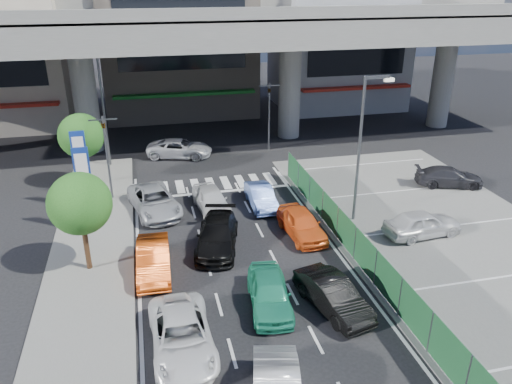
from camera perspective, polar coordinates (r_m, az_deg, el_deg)
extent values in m
plane|color=black|center=(21.58, 0.01, -12.15)|extent=(120.00, 120.00, 0.00)
cube|color=#62625F|center=(27.33, 22.15, -5.73)|extent=(12.00, 28.00, 0.06)
cube|color=#62625F|center=(24.69, -18.44, -8.32)|extent=(4.00, 30.00, 0.12)
cylinder|color=slate|center=(40.18, -18.91, 9.98)|extent=(1.80, 1.80, 8.00)
cylinder|color=slate|center=(41.75, 3.85, 11.65)|extent=(1.80, 1.80, 8.00)
cylinder|color=slate|center=(47.71, 20.52, 11.75)|extent=(1.80, 1.80, 8.00)
cube|color=slate|center=(39.42, -7.73, 18.15)|extent=(64.00, 14.00, 2.00)
cube|color=slate|center=(32.58, -6.50, 19.40)|extent=(64.00, 0.40, 0.90)
cube|color=slate|center=(46.08, -8.79, 20.48)|extent=(64.00, 0.40, 0.90)
cube|color=gray|center=(50.47, -9.04, 17.52)|extent=(14.00, 10.00, 15.00)
cube|color=#166E21|center=(46.18, -8.11, 11.11)|extent=(12.60, 1.60, 0.25)
cube|color=black|center=(45.42, -8.53, 17.85)|extent=(11.20, 0.10, 6.75)
cube|color=gray|center=(53.39, 9.25, 16.20)|extent=(12.00, 10.00, 12.00)
cube|color=#B02115|center=(49.28, 11.25, 11.68)|extent=(10.80, 1.60, 0.25)
cube|color=black|center=(48.74, 11.57, 16.07)|extent=(9.60, 0.10, 5.40)
cylinder|color=#595B60|center=(30.80, -16.60, 3.63)|extent=(0.14, 0.14, 5.20)
cube|color=#595B60|center=(30.11, -17.13, 7.92)|extent=(1.60, 0.08, 0.08)
imported|color=black|center=(30.18, -17.06, 7.37)|extent=(0.26, 1.24, 0.50)
cylinder|color=#595B60|center=(38.60, 1.50, 8.57)|extent=(0.14, 0.14, 5.20)
cube|color=#595B60|center=(38.05, 1.54, 12.06)|extent=(1.60, 0.08, 0.08)
imported|color=black|center=(38.11, 1.54, 11.62)|extent=(0.26, 1.24, 0.50)
cylinder|color=#595B60|center=(26.96, 11.68, 4.48)|extent=(0.16, 0.16, 8.00)
cube|color=#595B60|center=(26.24, 13.61, 12.62)|extent=(1.40, 0.15, 0.15)
cube|color=silver|center=(26.58, 14.97, 12.29)|extent=(0.50, 0.22, 0.18)
cylinder|color=#595B60|center=(36.18, -17.00, 8.81)|extent=(0.16, 0.16, 8.00)
cube|color=#595B60|center=(35.41, -16.76, 15.01)|extent=(1.40, 0.15, 0.15)
cube|color=silver|center=(35.40, -15.57, 14.89)|extent=(0.50, 0.22, 0.18)
cylinder|color=#595B60|center=(27.75, -18.59, -2.23)|extent=(0.10, 0.10, 2.20)
cube|color=navy|center=(26.95, -19.16, 1.80)|extent=(0.80, 0.12, 3.00)
cube|color=white|center=(26.88, -19.17, 1.75)|extent=(0.60, 0.02, 2.40)
cylinder|color=#595B60|center=(30.53, -18.95, 0.10)|extent=(0.10, 0.10, 2.20)
cube|color=navy|center=(29.80, -19.48, 3.81)|extent=(0.80, 0.12, 3.00)
cube|color=white|center=(29.73, -19.49, 3.76)|extent=(0.60, 0.02, 2.40)
cylinder|color=#382314|center=(24.13, -18.78, -6.01)|extent=(0.24, 0.24, 2.40)
sphere|color=#184C15|center=(23.17, -19.49, -1.26)|extent=(2.80, 2.80, 2.80)
cylinder|color=#382314|center=(33.76, -18.88, 2.53)|extent=(0.24, 0.24, 2.40)
sphere|color=#184C15|center=(33.08, -19.37, 6.09)|extent=(2.80, 2.80, 2.80)
imported|color=white|center=(18.92, -8.47, -15.89)|extent=(2.30, 4.80, 1.32)
imported|color=#269871|center=(20.79, 1.55, -11.39)|extent=(2.13, 4.22, 1.38)
imported|color=black|center=(20.89, 8.79, -11.58)|extent=(2.37, 4.29, 1.34)
imported|color=#C6440F|center=(23.41, -11.64, -7.55)|extent=(1.61, 4.24, 1.38)
imported|color=black|center=(24.99, -4.45, -4.97)|extent=(3.02, 5.08, 1.38)
imported|color=orange|center=(26.15, 5.24, -3.62)|extent=(1.94, 4.17, 1.38)
imported|color=#A6A9AE|center=(29.18, -11.54, -1.01)|extent=(3.29, 5.34, 1.38)
imported|color=silver|center=(28.89, -5.13, -0.87)|extent=(2.11, 4.22, 1.38)
imported|color=#6386DC|center=(29.34, 0.56, -0.52)|extent=(1.32, 3.78, 1.24)
imported|color=#B8B9C1|center=(37.90, -8.72, 4.95)|extent=(5.22, 3.44, 1.33)
imported|color=silver|center=(27.32, 18.47, -3.43)|extent=(4.23, 2.01, 1.40)
imported|color=#2B2B30|center=(34.43, 21.20, 1.65)|extent=(4.53, 2.89, 1.22)
cone|color=#F7330D|center=(26.26, 11.19, -4.53)|extent=(0.50, 0.50, 0.74)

